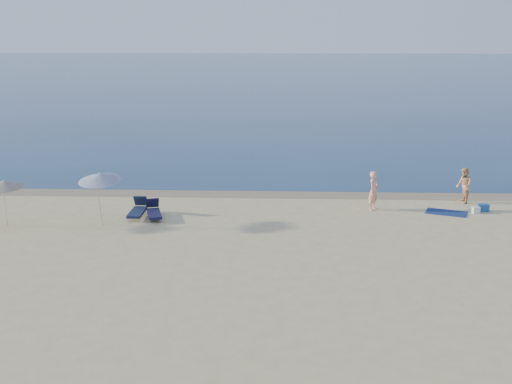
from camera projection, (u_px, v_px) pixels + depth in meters
sea at (297, 73)px, 109.37m from camera, size 240.00×160.00×0.01m
wet_sand_strip at (334, 195)px, 31.46m from camera, size 240.00×1.60×0.00m
person_left at (374, 191)px, 28.76m from camera, size 0.70×0.77×1.76m
person_right at (464, 186)px, 29.86m from camera, size 0.68×0.85×1.67m
beach_towel at (446, 213)px, 28.46m from camera, size 1.97×1.52×0.03m
white_bag at (476, 210)px, 28.44m from camera, size 0.37×0.34×0.27m
blue_cooler at (483, 207)px, 28.71m from camera, size 0.47×0.34×0.33m
umbrella_near at (100, 177)px, 26.41m from camera, size 2.10×2.12×2.34m
umbrella_far at (4, 184)px, 26.24m from camera, size 1.63×1.65×2.01m
lounger_left at (154, 212)px, 27.69m from camera, size 0.99×1.77×0.75m
lounger_right at (138, 210)px, 27.87m from camera, size 0.58×1.78×0.79m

